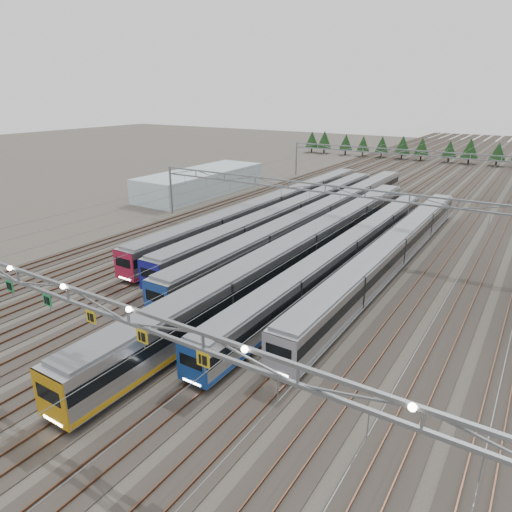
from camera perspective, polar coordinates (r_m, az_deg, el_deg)
The scene contains 13 objects.
ground at distance 35.52m, azimuth -20.88°, elevation -15.19°, with size 400.00×400.00×0.00m, color #47423A.
track_bed at distance 120.13m, azimuth 20.58°, elevation 9.98°, with size 54.00×260.00×5.42m.
train_a at distance 73.59m, azimuth 2.21°, elevation 6.15°, with size 2.93×62.88×3.82m.
train_b at distance 69.64m, azimuth 4.51°, elevation 5.31°, with size 2.93×60.07×3.82m.
train_c at distance 68.26m, azimuth 8.10°, elevation 4.91°, with size 2.99×68.73×3.90m.
train_d at distance 54.03m, azimuth 6.06°, elevation 1.02°, with size 3.07×67.16×4.01m.
train_e at distance 53.89m, azimuth 11.12°, elevation 0.38°, with size 2.66×55.24×3.45m.
train_f at distance 55.61m, azimuth 16.74°, elevation 0.62°, with size 2.81×53.81×3.66m.
gantry_near at distance 32.12m, azimuth -22.64°, elevation -4.77°, with size 56.36×0.61×8.08m.
gantry_mid at distance 62.79m, azimuth 8.59°, elevation 7.50°, with size 56.36×0.36×8.00m.
gantry_far at distance 104.97m, azimuth 19.02°, elevation 11.61°, with size 56.36×0.36×8.00m.
west_shed at distance 94.32m, azimuth -6.83°, elevation 9.18°, with size 10.00×30.00×4.59m, color #AAC3CB.
treeline at distance 147.57m, azimuth 20.36°, elevation 12.73°, with size 81.20×5.60×7.02m.
Camera 1 is at (24.79, -16.13, 19.67)m, focal length 32.00 mm.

